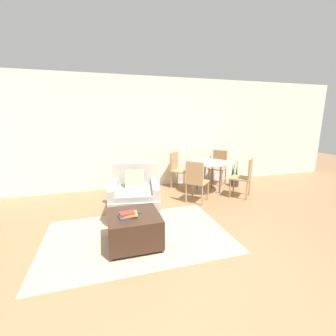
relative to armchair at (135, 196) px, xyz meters
name	(u,v)px	position (x,y,z in m)	size (l,w,h in m)	color
ground_plane	(184,271)	(0.30, -1.80, -0.34)	(20.00, 20.00, 0.00)	#936B47
wall_back	(136,134)	(0.30, 1.68, 1.03)	(12.00, 0.06, 2.75)	silver
area_rug	(138,236)	(-0.09, -0.85, -0.34)	(2.74, 1.76, 0.01)	tan
armchair	(135,196)	(0.00, 0.00, 0.00)	(1.01, 1.08, 0.90)	#B2ADA3
ottoman	(134,228)	(-0.17, -1.04, -0.10)	(0.71, 0.71, 0.45)	#382319
book_stack	(128,215)	(-0.26, -1.10, 0.14)	(0.27, 0.21, 0.07)	#2D478C
tv_remote_primary	(136,211)	(-0.12, -0.97, 0.11)	(0.13, 0.16, 0.01)	#333338
dining_table	(209,166)	(1.90, 0.78, 0.30)	(1.03, 1.03, 0.73)	#99A8AD
dining_chair_near_left	(196,179)	(1.31, 0.18, 0.17)	(0.59, 0.59, 0.90)	tan
dining_chair_near_right	(245,175)	(2.49, 0.18, 0.17)	(0.59, 0.59, 0.90)	tan
dining_chair_far_left	(178,167)	(1.31, 1.37, 0.17)	(0.59, 0.59, 0.90)	tan
dining_chair_far_right	(219,165)	(2.49, 1.37, 0.17)	(0.59, 0.59, 0.90)	tan
potted_plant_small	(234,179)	(2.77, 1.01, -0.15)	(0.24, 0.24, 0.77)	#333338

